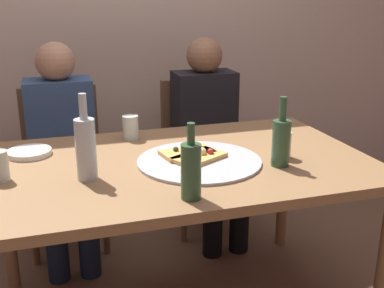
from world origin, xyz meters
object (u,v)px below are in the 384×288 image
(water_bottle, at_px, (281,141))
(wine_glass, at_px, (131,127))
(chair_left, at_px, (63,156))
(tumbler_far, at_px, (283,145))
(pizza_slice_last, at_px, (188,152))
(wine_bottle, at_px, (86,147))
(guest_in_sweater, at_px, (63,143))
(pizza_tray, at_px, (199,161))
(guest_in_beanie, at_px, (209,130))
(dining_table, at_px, (178,176))
(pizza_slice_extra, at_px, (199,157))
(plate_stack, at_px, (29,152))
(chair_right, at_px, (201,143))
(beer_bottle, at_px, (191,170))

(water_bottle, bearing_deg, wine_glass, 133.42)
(chair_left, bearing_deg, tumbler_far, 131.71)
(pizza_slice_last, xyz_separation_m, wine_bottle, (-0.43, -0.12, 0.10))
(pizza_slice_last, relative_size, guest_in_sweater, 0.20)
(wine_bottle, xyz_separation_m, water_bottle, (0.76, -0.08, -0.02))
(pizza_tray, distance_m, guest_in_beanie, 0.86)
(dining_table, xyz_separation_m, wine_bottle, (-0.38, -0.09, 0.20))
(pizza_slice_extra, relative_size, plate_stack, 1.36)
(pizza_tray, bearing_deg, guest_in_beanie, 68.05)
(chair_right, bearing_deg, chair_left, 0.00)
(pizza_slice_extra, xyz_separation_m, beer_bottle, (-0.14, -0.34, 0.08))
(wine_glass, bearing_deg, beer_bottle, -84.43)
(pizza_slice_extra, xyz_separation_m, plate_stack, (-0.67, 0.30, -0.01))
(tumbler_far, bearing_deg, beer_bottle, -150.05)
(dining_table, relative_size, pizza_slice_extra, 6.27)
(pizza_slice_last, bearing_deg, tumbler_far, -16.74)
(water_bottle, bearing_deg, wine_bottle, 173.68)
(plate_stack, relative_size, guest_in_sweater, 0.16)
(pizza_slice_last, bearing_deg, guest_in_beanie, 64.35)
(plate_stack, bearing_deg, chair_right, 32.62)
(pizza_slice_extra, height_order, plate_stack, pizza_slice_extra)
(tumbler_far, height_order, wine_glass, wine_glass)
(pizza_tray, distance_m, beer_bottle, 0.37)
(plate_stack, height_order, chair_right, chair_right)
(guest_in_sweater, distance_m, guest_in_beanie, 0.84)
(beer_bottle, distance_m, guest_in_beanie, 1.23)
(water_bottle, relative_size, tumbler_far, 2.56)
(chair_left, height_order, guest_in_sweater, guest_in_sweater)
(pizza_slice_last, distance_m, plate_stack, 0.69)
(beer_bottle, height_order, guest_in_beanie, guest_in_beanie)
(dining_table, relative_size, pizza_slice_last, 6.69)
(tumbler_far, bearing_deg, pizza_slice_extra, 172.22)
(water_bottle, relative_size, chair_left, 0.32)
(pizza_slice_last, bearing_deg, dining_table, -154.31)
(wine_bottle, bearing_deg, beer_bottle, -41.64)
(water_bottle, bearing_deg, chair_right, 89.10)
(wine_glass, xyz_separation_m, chair_right, (0.53, 0.53, -0.29))
(pizza_tray, distance_m, chair_right, 1.03)
(pizza_tray, distance_m, guest_in_sweater, 0.95)
(guest_in_beanie, bearing_deg, dining_table, 61.97)
(pizza_tray, relative_size, chair_right, 0.57)
(pizza_slice_last, relative_size, chair_left, 0.27)
(pizza_slice_extra, relative_size, guest_in_beanie, 0.22)
(beer_bottle, distance_m, plate_stack, 0.84)
(guest_in_sweater, bearing_deg, pizza_slice_extra, 123.50)
(pizza_tray, relative_size, chair_left, 0.57)
(guest_in_sweater, bearing_deg, beer_bottle, 108.72)
(plate_stack, bearing_deg, water_bottle, -24.22)
(beer_bottle, bearing_deg, chair_right, 70.28)
(beer_bottle, xyz_separation_m, tumbler_far, (0.50, 0.29, -0.05))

